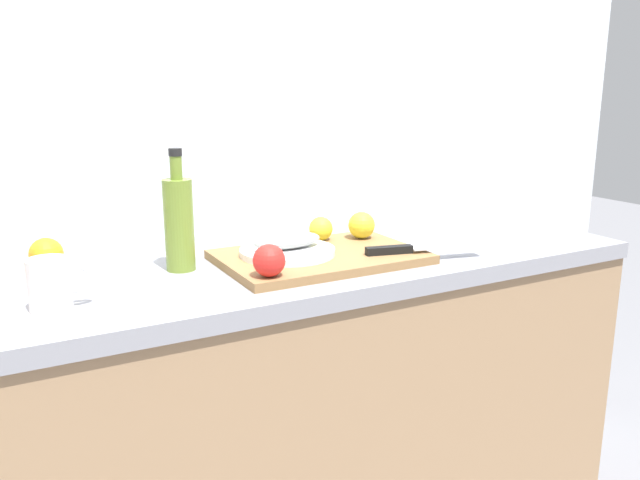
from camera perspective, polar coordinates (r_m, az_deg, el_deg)
The scene contains 12 objects.
back_wall at distance 1.73m, azimuth -12.92°, elevation 11.72°, with size 3.20×0.05×2.50m, color silver.
kitchen_counter at distance 1.65m, azimuth -8.14°, elevation -17.40°, with size 2.00×0.60×0.90m.
cutting_board at distance 1.48m, azimuth -0.00°, elevation -1.50°, with size 0.46×0.31×0.02m, color olive.
white_plate at distance 1.46m, azimuth -2.92°, elevation -1.03°, with size 0.22×0.22×0.01m, color white.
fish_fillet at distance 1.46m, azimuth -2.93°, elevation -0.06°, with size 0.16×0.07×0.04m, color #999E99.
chef_knife at distance 1.50m, azimuth 8.05°, elevation -0.76°, with size 0.29×0.10×0.02m.
lemon_0 at distance 1.61m, azimuth 3.78°, elevation 1.30°, with size 0.07×0.07×0.07m, color yellow.
lemon_1 at distance 1.59m, azimuth 0.08°, elevation 1.02°, with size 0.06×0.06×0.06m, color yellow.
tomato_0 at distance 1.29m, azimuth -4.54°, elevation -1.83°, with size 0.07×0.07×0.07m, color red.
olive_oil_bottle at distance 1.43m, azimuth -12.42°, elevation 1.58°, with size 0.06×0.06×0.27m.
coffee_mug_0 at distance 1.25m, azimuth -22.75°, elevation -3.65°, with size 0.11×0.07×0.10m.
orange_1 at distance 1.53m, azimuth -23.13°, elevation -1.18°, with size 0.07×0.07×0.07m, color orange.
Camera 1 is at (-0.47, -1.34, 1.30)m, focal length 36.05 mm.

